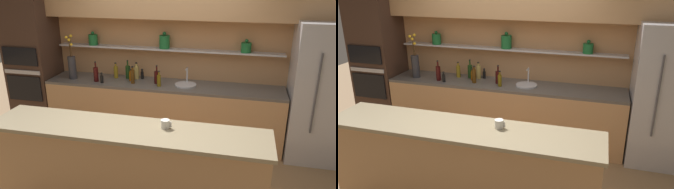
% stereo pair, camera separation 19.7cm
% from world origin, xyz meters
% --- Properties ---
extents(ground_plane, '(12.00, 12.00, 0.00)m').
position_xyz_m(ground_plane, '(0.00, 0.00, 0.00)').
color(ground_plane, olive).
extents(back_wall_unit, '(5.20, 0.44, 2.60)m').
position_xyz_m(back_wall_unit, '(-0.00, 1.53, 1.55)').
color(back_wall_unit, tan).
rests_on(back_wall_unit, ground_plane).
extents(back_counter_unit, '(3.62, 0.62, 0.92)m').
position_xyz_m(back_counter_unit, '(-0.07, 1.24, 0.46)').
color(back_counter_unit, tan).
rests_on(back_counter_unit, ground_plane).
extents(island_counter, '(2.90, 0.61, 1.02)m').
position_xyz_m(island_counter, '(0.00, -0.54, 0.51)').
color(island_counter, tan).
rests_on(island_counter, ground_plane).
extents(refrigerator, '(0.84, 0.73, 1.93)m').
position_xyz_m(refrigerator, '(2.18, 1.20, 0.97)').
color(refrigerator, '#B7B7BC').
rests_on(refrigerator, ground_plane).
extents(oven_tower, '(0.70, 0.64, 2.16)m').
position_xyz_m(oven_tower, '(-2.25, 1.24, 1.08)').
color(oven_tower, '#3D281E').
rests_on(oven_tower, ground_plane).
extents(flower_vase, '(0.13, 0.15, 0.70)m').
position_xyz_m(flower_vase, '(-1.52, 1.17, 1.13)').
color(flower_vase, '#2D2D33').
rests_on(flower_vase, back_counter_unit).
extents(sink_fixture, '(0.32, 0.32, 0.25)m').
position_xyz_m(sink_fixture, '(0.29, 1.25, 0.94)').
color(sink_fixture, '#B7B7BC').
rests_on(sink_fixture, back_counter_unit).
extents(bottle_oil_0, '(0.06, 0.06, 0.23)m').
position_xyz_m(bottle_oil_0, '(-0.09, 1.11, 1.01)').
color(bottle_oil_0, brown).
rests_on(bottle_oil_0, back_counter_unit).
extents(bottle_spirit_1, '(0.08, 0.08, 0.27)m').
position_xyz_m(bottle_spirit_1, '(-0.53, 1.39, 1.03)').
color(bottle_spirit_1, tan).
rests_on(bottle_spirit_1, back_counter_unit).
extents(bottle_wine_2, '(0.07, 0.07, 0.30)m').
position_xyz_m(bottle_wine_2, '(-0.67, 1.39, 1.03)').
color(bottle_wine_2, '#193814').
rests_on(bottle_wine_2, back_counter_unit).
extents(bottle_sauce_3, '(0.05, 0.05, 0.16)m').
position_xyz_m(bottle_sauce_3, '(-0.44, 1.42, 0.99)').
color(bottle_sauce_3, black).
rests_on(bottle_sauce_3, back_counter_unit).
extents(bottle_wine_4, '(0.08, 0.08, 0.28)m').
position_xyz_m(bottle_wine_4, '(-0.15, 1.24, 1.02)').
color(bottle_wine_4, '#380C0C').
rests_on(bottle_wine_4, back_counter_unit).
extents(bottle_spirit_5, '(0.06, 0.06, 0.27)m').
position_xyz_m(bottle_spirit_5, '(-0.51, 1.15, 1.03)').
color(bottle_spirit_5, '#4C2D0C').
rests_on(bottle_spirit_5, back_counter_unit).
extents(bottle_oil_6, '(0.07, 0.07, 0.25)m').
position_xyz_m(bottle_oil_6, '(-0.87, 1.36, 1.02)').
color(bottle_oil_6, olive).
rests_on(bottle_oil_6, back_counter_unit).
extents(bottle_sauce_7, '(0.05, 0.05, 0.19)m').
position_xyz_m(bottle_sauce_7, '(-0.58, 1.27, 1.00)').
color(bottle_sauce_7, '#9E4C0A').
rests_on(bottle_sauce_7, back_counter_unit).
extents(bottle_wine_8, '(0.07, 0.07, 0.32)m').
position_xyz_m(bottle_wine_8, '(-1.10, 1.12, 1.04)').
color(bottle_wine_8, '#380C0C').
rests_on(bottle_wine_8, back_counter_unit).
extents(bottle_sauce_9, '(0.05, 0.05, 0.16)m').
position_xyz_m(bottle_sauce_9, '(-0.98, 1.07, 0.99)').
color(bottle_sauce_9, black).
rests_on(bottle_sauce_9, back_counter_unit).
extents(coffee_mug, '(0.11, 0.09, 0.09)m').
position_xyz_m(coffee_mug, '(0.39, -0.44, 1.06)').
color(coffee_mug, silver).
rests_on(coffee_mug, island_counter).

